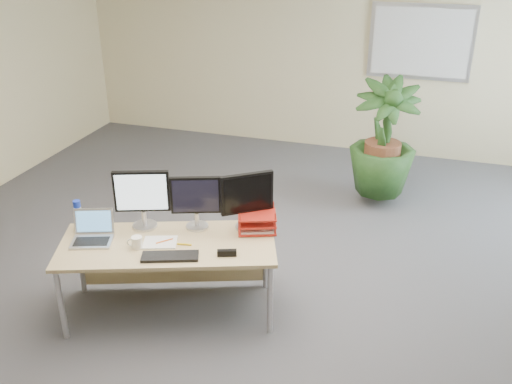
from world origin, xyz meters
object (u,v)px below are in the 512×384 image
(desk, at_px, (170,252))
(monitor_right, at_px, (196,199))
(laptop, at_px, (93,233))
(monitor_left, at_px, (142,196))
(floor_plant, at_px, (383,142))

(desk, bearing_deg, monitor_right, 54.85)
(laptop, bearing_deg, monitor_left, 45.78)
(monitor_left, xyz_separation_m, monitor_right, (0.42, 0.12, -0.03))
(desk, height_order, monitor_left, monitor_left)
(floor_plant, bearing_deg, desk, -120.06)
(floor_plant, bearing_deg, monitor_right, -119.53)
(floor_plant, relative_size, monitor_right, 3.31)
(desk, distance_m, floor_plant, 2.86)
(floor_plant, relative_size, laptop, 3.87)
(monitor_left, bearing_deg, monitor_right, 16.40)
(laptop, bearing_deg, desk, 20.23)
(monitor_left, bearing_deg, floor_plant, 54.50)
(desk, distance_m, monitor_right, 0.48)
(floor_plant, bearing_deg, laptop, -126.61)
(desk, relative_size, floor_plant, 1.22)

